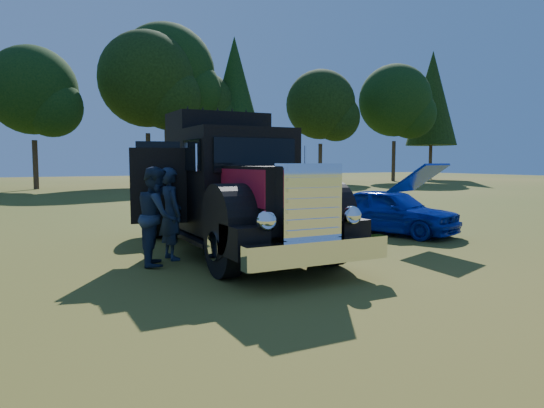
{
  "coord_description": "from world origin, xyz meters",
  "views": [
    {
      "loc": [
        -4.94,
        -8.27,
        1.93
      ],
      "look_at": [
        -0.43,
        0.42,
        1.07
      ],
      "focal_mm": 32.0,
      "sensor_mm": 36.0,
      "label": 1
    }
  ],
  "objects_px": {
    "diamond_t_truck": "(233,192)",
    "spectator_near": "(171,214)",
    "spectator_far": "(157,216)",
    "hotrod_coupe": "(391,211)"
  },
  "relations": [
    {
      "from": "diamond_t_truck",
      "to": "spectator_near",
      "type": "bearing_deg",
      "value": -173.7
    },
    {
      "from": "spectator_near",
      "to": "spectator_far",
      "type": "height_order",
      "value": "spectator_far"
    },
    {
      "from": "diamond_t_truck",
      "to": "spectator_far",
      "type": "xyz_separation_m",
      "value": [
        -1.76,
        -0.54,
        -0.36
      ]
    },
    {
      "from": "hotrod_coupe",
      "to": "spectator_near",
      "type": "distance_m",
      "value": 6.19
    },
    {
      "from": "hotrod_coupe",
      "to": "spectator_near",
      "type": "height_order",
      "value": "hotrod_coupe"
    },
    {
      "from": "spectator_far",
      "to": "hotrod_coupe",
      "type": "bearing_deg",
      "value": -65.84
    },
    {
      "from": "spectator_near",
      "to": "hotrod_coupe",
      "type": "bearing_deg",
      "value": -91.66
    },
    {
      "from": "diamond_t_truck",
      "to": "spectator_far",
      "type": "relative_size",
      "value": 3.9
    },
    {
      "from": "hotrod_coupe",
      "to": "spectator_far",
      "type": "bearing_deg",
      "value": -171.17
    },
    {
      "from": "diamond_t_truck",
      "to": "spectator_far",
      "type": "distance_m",
      "value": 1.88
    }
  ]
}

